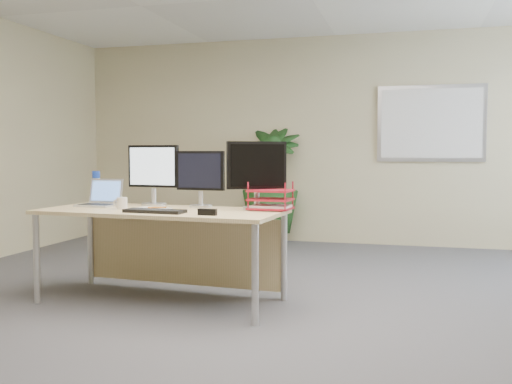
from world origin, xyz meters
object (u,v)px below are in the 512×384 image
(floor_plant, at_px, (270,186))
(monitor_left, at_px, (153,171))
(desk, at_px, (167,227))
(laptop, at_px, (101,199))
(monitor_right, at_px, (200,175))

(floor_plant, distance_m, monitor_left, 2.78)
(floor_plant, height_order, monitor_left, floor_plant)
(desk, bearing_deg, laptop, 174.56)
(monitor_right, height_order, laptop, monitor_right)
(desk, bearing_deg, monitor_left, 137.10)
(monitor_left, relative_size, laptop, 1.55)
(desk, bearing_deg, floor_plant, 87.50)
(floor_plant, relative_size, laptop, 4.53)
(desk, distance_m, monitor_right, 0.50)
(laptop, bearing_deg, monitor_left, 17.74)
(monitor_right, bearing_deg, desk, -145.80)
(desk, relative_size, floor_plant, 1.32)
(monitor_left, distance_m, laptop, 0.50)
(floor_plant, bearing_deg, monitor_right, -87.94)
(monitor_left, xyz_separation_m, monitor_right, (0.44, -0.04, -0.03))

